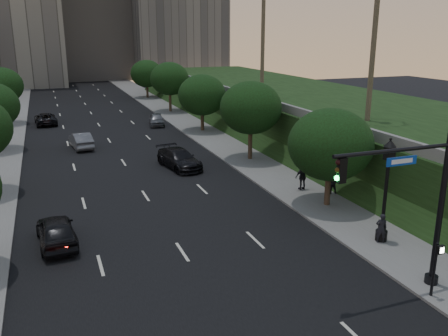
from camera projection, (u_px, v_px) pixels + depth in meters
name	position (u px, v px, depth m)	size (l,w,h in m)	color
ground	(216.00, 304.00, 19.20)	(160.00, 160.00, 0.00)	black
road_surface	(112.00, 145.00, 46.15)	(16.00, 140.00, 0.02)	black
sidewalk_right	(211.00, 136.00, 49.63)	(4.50, 140.00, 0.15)	slate
embankment	(319.00, 114.00, 51.30)	(18.00, 90.00, 4.00)	black
parapet_wall	(248.00, 96.00, 47.75)	(0.35, 90.00, 0.70)	slate
office_block_mid	(91.00, 21.00, 109.28)	(22.00, 18.00, 26.00)	gray
tree_right_a	(330.00, 144.00, 28.78)	(5.20, 5.20, 6.24)	#38281C
tree_right_b	(251.00, 108.00, 39.43)	(5.20, 5.20, 6.74)	#38281C
tree_right_c	(202.00, 95.00, 51.24)	(5.20, 5.20, 6.24)	#38281C
tree_right_d	(169.00, 79.00, 63.68)	(5.20, 5.20, 6.74)	#38281C
tree_right_e	(147.00, 74.00, 77.30)	(5.20, 5.20, 6.24)	#38281C
tree_left_d	(1.00, 86.00, 54.86)	(5.00, 5.00, 6.71)	#38281C
traffic_signal_mast	(420.00, 210.00, 19.19)	(5.68, 0.56, 7.00)	black
street_lamp	(385.00, 195.00, 24.03)	(0.64, 0.64, 5.62)	black
pedestrian_signal	(436.00, 265.00, 19.11)	(0.30, 0.33, 2.50)	black
sedan_near_left	(56.00, 231.00, 24.35)	(1.82, 4.52, 1.54)	black
sedan_mid_left	(81.00, 140.00, 44.65)	(1.60, 4.58, 1.51)	slate
sedan_far_left	(46.00, 119.00, 55.99)	(2.33, 5.05, 1.40)	black
sedan_near_right	(179.00, 159.00, 38.14)	(2.15, 5.28, 1.53)	black
sedan_far_right	(157.00, 119.00, 55.50)	(1.68, 4.18, 1.42)	#5C5F64
pedestrian_a	(381.00, 228.00, 24.28)	(0.57, 0.37, 1.56)	black
pedestrian_b	(331.00, 180.00, 31.63)	(0.88, 0.69, 1.81)	black
pedestrian_c	(303.00, 177.00, 32.40)	(1.08, 0.45, 1.85)	black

